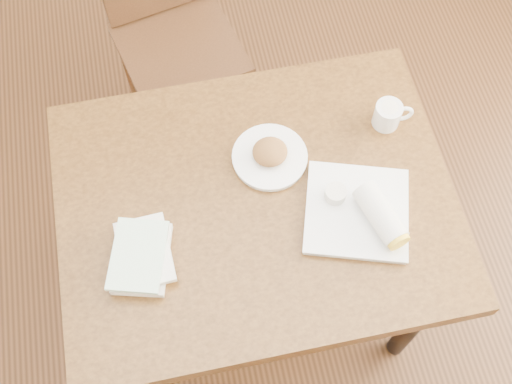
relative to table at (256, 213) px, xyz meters
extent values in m
cube|color=#472814|center=(0.00, 0.00, -0.67)|extent=(4.00, 5.00, 0.01)
cube|color=brown|center=(0.00, 0.00, 0.06)|extent=(1.10, 0.86, 0.06)
cylinder|color=black|center=(-0.45, -0.33, -0.32)|extent=(0.06, 0.06, 0.69)
cylinder|color=black|center=(0.45, -0.33, -0.32)|extent=(0.06, 0.06, 0.69)
cylinder|color=black|center=(-0.45, 0.33, -0.32)|extent=(0.06, 0.06, 0.69)
cylinder|color=black|center=(0.45, 0.33, -0.32)|extent=(0.06, 0.06, 0.69)
cylinder|color=#412512|center=(0.01, 1.01, -0.44)|extent=(0.04, 0.04, 0.45)
cylinder|color=#412512|center=(-0.34, 0.93, -0.44)|extent=(0.04, 0.04, 0.45)
cylinder|color=#412512|center=(0.09, 0.66, -0.44)|extent=(0.04, 0.04, 0.45)
cylinder|color=#412512|center=(-0.26, 0.58, -0.44)|extent=(0.04, 0.04, 0.45)
cube|color=#412512|center=(-0.12, 0.80, -0.19)|extent=(0.50, 0.50, 0.04)
cylinder|color=white|center=(0.06, 0.12, 0.09)|extent=(0.21, 0.21, 0.01)
cylinder|color=white|center=(0.06, 0.12, 0.10)|extent=(0.22, 0.22, 0.01)
ellipsoid|color=#B27538|center=(0.06, 0.12, 0.13)|extent=(0.10, 0.10, 0.06)
cylinder|color=white|center=(0.42, 0.17, 0.13)|extent=(0.08, 0.08, 0.08)
torus|color=white|center=(0.47, 0.17, 0.13)|extent=(0.06, 0.02, 0.06)
cylinder|color=tan|center=(0.42, 0.17, 0.16)|extent=(0.07, 0.07, 0.01)
cylinder|color=#F2E5CC|center=(0.42, 0.17, 0.16)|extent=(0.05, 0.05, 0.00)
cube|color=white|center=(0.26, -0.10, 0.09)|extent=(0.34, 0.34, 0.02)
cube|color=white|center=(0.26, -0.10, 0.11)|extent=(0.35, 0.35, 0.01)
cylinder|color=white|center=(0.31, -0.13, 0.14)|extent=(0.11, 0.18, 0.07)
cylinder|color=yellow|center=(0.33, -0.22, 0.14)|extent=(0.07, 0.04, 0.06)
cylinder|color=silver|center=(0.21, -0.04, 0.13)|extent=(0.06, 0.06, 0.03)
cylinder|color=red|center=(0.21, -0.04, 0.14)|extent=(0.05, 0.05, 0.01)
cube|color=white|center=(-0.33, -0.11, 0.10)|extent=(0.19, 0.23, 0.02)
cube|color=silver|center=(-0.32, -0.10, 0.12)|extent=(0.14, 0.20, 0.02)
cube|color=#91DAA7|center=(-0.34, -0.12, 0.13)|extent=(0.19, 0.23, 0.01)
camera|label=1|loc=(-0.16, -0.76, 1.68)|focal=45.00mm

